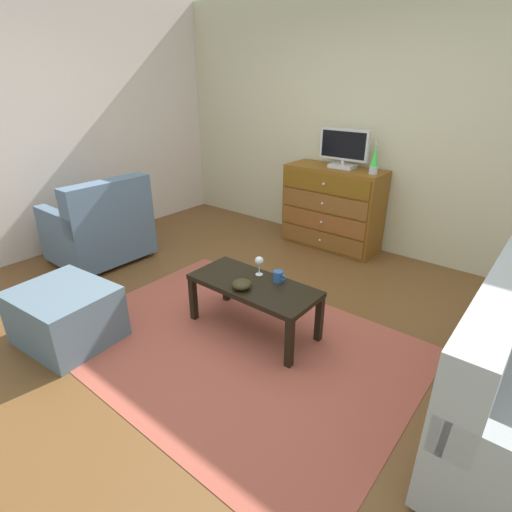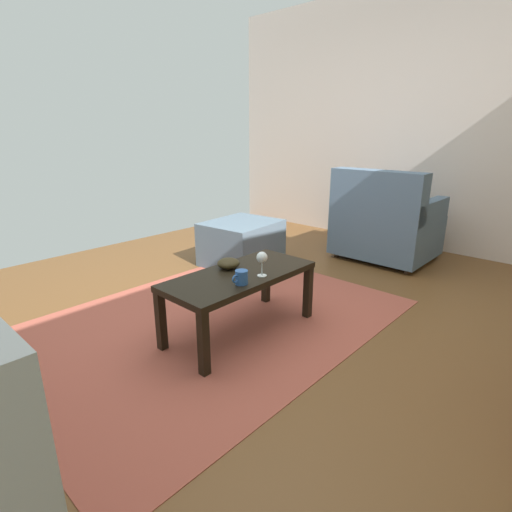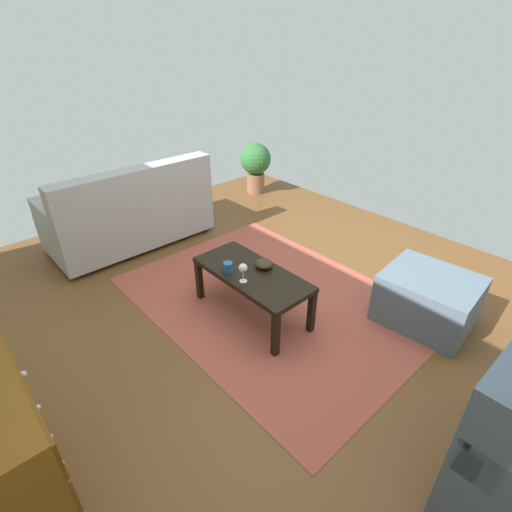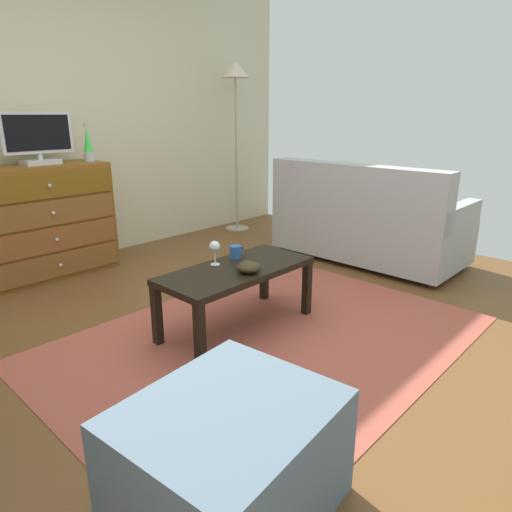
{
  "view_description": "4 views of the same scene",
  "coord_description": "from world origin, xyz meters",
  "px_view_note": "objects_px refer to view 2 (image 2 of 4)",
  "views": [
    {
      "loc": [
        1.88,
        -2.02,
        1.86
      ],
      "look_at": [
        0.09,
        0.19,
        0.57
      ],
      "focal_mm": 27.79,
      "sensor_mm": 36.0,
      "label": 1
    },
    {
      "loc": [
        1.85,
        1.73,
        1.29
      ],
      "look_at": [
        -0.05,
        -0.01,
        0.46
      ],
      "focal_mm": 27.66,
      "sensor_mm": 36.0,
      "label": 2
    },
    {
      "loc": [
        -1.79,
        1.79,
        2.1
      ],
      "look_at": [
        0.15,
        0.04,
        0.58
      ],
      "focal_mm": 27.16,
      "sensor_mm": 36.0,
      "label": 3
    },
    {
      "loc": [
        -1.71,
        -1.87,
        1.35
      ],
      "look_at": [
        0.29,
        -0.01,
        0.48
      ],
      "focal_mm": 31.8,
      "sensor_mm": 36.0,
      "label": 4
    }
  ],
  "objects_px": {
    "mug": "(241,277)",
    "bowl_decorative": "(228,263)",
    "wine_glass": "(262,258)",
    "coffee_table": "(240,281)",
    "armchair": "(384,224)",
    "ottoman": "(242,243)"
  },
  "relations": [
    {
      "from": "coffee_table",
      "to": "wine_glass",
      "type": "distance_m",
      "value": 0.23
    },
    {
      "from": "wine_glass",
      "to": "armchair",
      "type": "xyz_separation_m",
      "value": [
        -2.05,
        -0.16,
        -0.17
      ]
    },
    {
      "from": "wine_glass",
      "to": "bowl_decorative",
      "type": "bearing_deg",
      "value": -80.97
    },
    {
      "from": "coffee_table",
      "to": "bowl_decorative",
      "type": "relative_size",
      "value": 6.87
    },
    {
      "from": "coffee_table",
      "to": "ottoman",
      "type": "distance_m",
      "value": 1.44
    },
    {
      "from": "mug",
      "to": "armchair",
      "type": "distance_m",
      "value": 2.25
    },
    {
      "from": "armchair",
      "to": "ottoman",
      "type": "xyz_separation_m",
      "value": [
        1.09,
        -0.98,
        -0.15
      ]
    },
    {
      "from": "mug",
      "to": "bowl_decorative",
      "type": "bearing_deg",
      "value": -119.19
    },
    {
      "from": "wine_glass",
      "to": "armchair",
      "type": "relative_size",
      "value": 0.17
    },
    {
      "from": "armchair",
      "to": "mug",
      "type": "bearing_deg",
      "value": 4.06
    },
    {
      "from": "wine_glass",
      "to": "mug",
      "type": "bearing_deg",
      "value": 0.84
    },
    {
      "from": "coffee_table",
      "to": "bowl_decorative",
      "type": "xyz_separation_m",
      "value": [
        -0.01,
        -0.12,
        0.09
      ]
    },
    {
      "from": "mug",
      "to": "bowl_decorative",
      "type": "height_order",
      "value": "mug"
    },
    {
      "from": "wine_glass",
      "to": "ottoman",
      "type": "distance_m",
      "value": 1.53
    },
    {
      "from": "coffee_table",
      "to": "wine_glass",
      "type": "relative_size",
      "value": 6.51
    },
    {
      "from": "armchair",
      "to": "wine_glass",
      "type": "bearing_deg",
      "value": 4.35
    },
    {
      "from": "bowl_decorative",
      "to": "ottoman",
      "type": "distance_m",
      "value": 1.36
    },
    {
      "from": "bowl_decorative",
      "to": "armchair",
      "type": "height_order",
      "value": "armchair"
    },
    {
      "from": "ottoman",
      "to": "armchair",
      "type": "bearing_deg",
      "value": 137.88
    },
    {
      "from": "mug",
      "to": "armchair",
      "type": "relative_size",
      "value": 0.12
    },
    {
      "from": "wine_glass",
      "to": "bowl_decorative",
      "type": "height_order",
      "value": "wine_glass"
    },
    {
      "from": "armchair",
      "to": "ottoman",
      "type": "relative_size",
      "value": 1.33
    }
  ]
}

